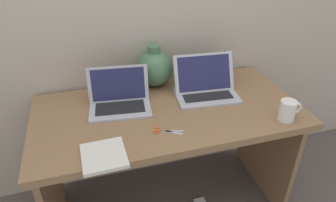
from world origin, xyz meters
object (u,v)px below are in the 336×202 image
at_px(notebook_stack, 104,156).
at_px(pen_cup, 220,69).
at_px(coffee_mug, 288,110).
at_px(scissors, 162,131).
at_px(laptop_left, 119,97).
at_px(green_vase, 154,68).
at_px(laptop_right, 205,85).

bearing_deg(notebook_stack, pen_cup, 35.02).
xyz_separation_m(coffee_mug, scissors, (-0.63, 0.08, -0.05)).
xyz_separation_m(laptop_left, pen_cup, (0.66, 0.17, 0.00)).
bearing_deg(scissors, coffee_mug, -7.16).
bearing_deg(coffee_mug, green_vase, 134.85).
relative_size(green_vase, coffee_mug, 2.04).
relative_size(green_vase, scissors, 1.74).
bearing_deg(laptop_left, green_vase, 38.07).
bearing_deg(notebook_stack, laptop_right, 31.68).
height_order(laptop_left, notebook_stack, laptop_left).
relative_size(laptop_right, coffee_mug, 2.96).
height_order(laptop_left, scissors, laptop_left).
bearing_deg(notebook_stack, coffee_mug, 1.74).
xyz_separation_m(laptop_right, green_vase, (-0.25, 0.20, 0.05)).
relative_size(laptop_left, scissors, 2.38).
height_order(green_vase, scissors, green_vase).
distance_m(notebook_stack, pen_cup, 0.97).
height_order(laptop_left, pen_cup, laptop_left).
distance_m(green_vase, scissors, 0.49).
relative_size(coffee_mug, pen_cup, 0.64).
bearing_deg(scissors, laptop_right, 39.87).
bearing_deg(pen_cup, laptop_right, -135.01).
bearing_deg(scissors, notebook_stack, -159.75).
relative_size(laptop_left, laptop_right, 0.94).
bearing_deg(green_vase, pen_cup, -3.01).
relative_size(laptop_right, scissors, 2.52).
xyz_separation_m(laptop_left, laptop_right, (0.49, -0.01, 0.00)).
bearing_deg(laptop_right, laptop_left, 179.26).
distance_m(pen_cup, scissors, 0.68).
height_order(green_vase, notebook_stack, green_vase).
relative_size(notebook_stack, scissors, 1.36).
bearing_deg(green_vase, notebook_stack, -122.66).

